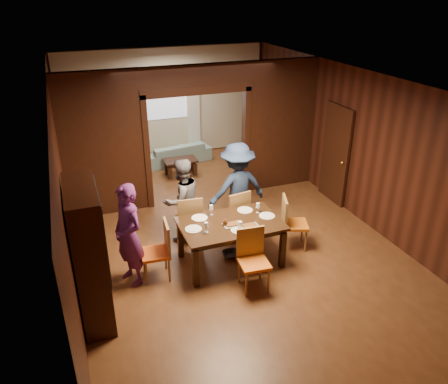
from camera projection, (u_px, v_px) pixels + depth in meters
name	position (u px, v px, depth m)	size (l,w,h in m)	color
floor	(225.00, 231.00, 8.41)	(9.00, 9.00, 0.00)	#552E18
ceiling	(225.00, 79.00, 7.16)	(5.50, 9.00, 0.02)	silver
room_walls	(194.00, 129.00, 9.35)	(5.52, 9.01, 2.90)	black
person_purple	(129.00, 235.00, 6.67)	(0.61, 0.40, 1.68)	#5D2264
person_grey	(182.00, 200.00, 7.87)	(0.76, 0.59, 1.57)	slate
person_navy	(237.00, 188.00, 8.11)	(1.14, 0.65, 1.76)	#1C2B47
sofa	(176.00, 153.00, 11.57)	(1.81, 0.71, 0.53)	#81A5A9
serving_bowl	(231.00, 216.00, 7.31)	(0.30, 0.30, 0.07)	black
dining_table	(231.00, 242.00, 7.35)	(1.67, 1.04, 0.76)	black
coffee_table	(181.00, 167.00, 10.84)	(0.80, 0.50, 0.40)	black
chair_left	(155.00, 251.00, 6.91)	(0.44, 0.44, 0.97)	#E25615
chair_right	(295.00, 223.00, 7.74)	(0.44, 0.44, 0.97)	#D36313
chair_far_l	(189.00, 219.00, 7.87)	(0.44, 0.44, 0.97)	#D55F14
chair_far_r	(234.00, 213.00, 8.07)	(0.44, 0.44, 0.97)	#EA5516
chair_near	(254.00, 261.00, 6.66)	(0.44, 0.44, 0.97)	orange
hutch	(89.00, 255.00, 5.91)	(0.40, 1.20, 2.00)	black
door_right	(335.00, 154.00, 9.24)	(0.06, 0.90, 2.10)	black
window_far	(165.00, 94.00, 11.43)	(1.20, 0.03, 1.30)	silver
curtain_left	(138.00, 114.00, 11.35)	(0.35, 0.06, 2.40)	white
curtain_right	(193.00, 109.00, 11.83)	(0.35, 0.06, 2.40)	white
plate_left	(193.00, 229.00, 6.99)	(0.27, 0.27, 0.01)	silver
plate_far_l	(200.00, 218.00, 7.32)	(0.27, 0.27, 0.01)	white
plate_far_r	(245.00, 210.00, 7.57)	(0.27, 0.27, 0.01)	silver
plate_right	(267.00, 216.00, 7.38)	(0.27, 0.27, 0.01)	silver
plate_near	(239.00, 230.00, 6.95)	(0.27, 0.27, 0.01)	silver
platter_a	(232.00, 224.00, 7.09)	(0.30, 0.20, 0.04)	gray
platter_b	(250.00, 226.00, 7.05)	(0.30, 0.20, 0.04)	slate
wineglass_left	(206.00, 227.00, 6.87)	(0.08, 0.08, 0.18)	silver
wineglass_far	(211.00, 210.00, 7.40)	(0.08, 0.08, 0.18)	white
wineglass_right	(258.00, 208.00, 7.47)	(0.08, 0.08, 0.18)	white
tumbler	(240.00, 225.00, 6.96)	(0.07, 0.07, 0.14)	silver
condiment_jar	(225.00, 223.00, 7.07)	(0.08, 0.08, 0.11)	#462610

